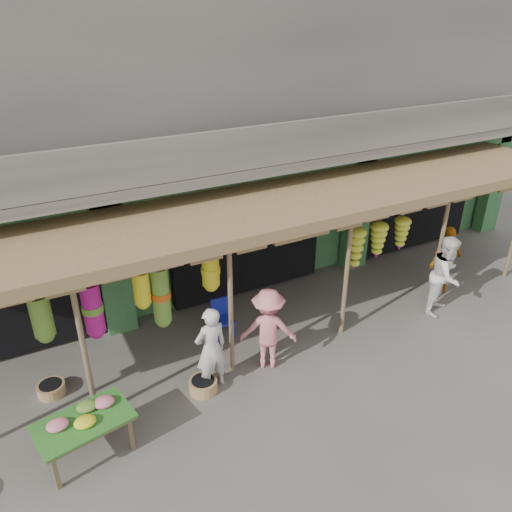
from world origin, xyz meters
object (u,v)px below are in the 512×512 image
person_right (446,275)px  person_shopper (268,329)px  flower_table (84,421)px  blue_chair (222,315)px  person_front (211,349)px  person_vendor (445,260)px

person_right → person_shopper: (-4.27, 0.17, -0.09)m
flower_table → person_shopper: person_shopper is taller
flower_table → blue_chair: size_ratio=1.84×
person_front → person_right: 5.42m
flower_table → person_front: bearing=2.1°
person_front → blue_chair: bearing=-126.3°
person_vendor → person_right: bearing=39.9°
person_right → person_vendor: bearing=18.6°
blue_chair → person_right: (4.63, -1.45, 0.44)m
person_front → person_shopper: 1.15m
person_front → person_vendor: person_vendor is taller
blue_chair → person_front: bearing=-117.0°
flower_table → person_shopper: 3.45m
person_right → person_vendor: (0.58, 0.56, -0.05)m
blue_chair → person_front: person_front is taller
flower_table → person_shopper: (3.40, 0.56, 0.15)m
person_right → person_vendor: size_ratio=1.06×
blue_chair → person_vendor: (5.21, -0.89, 0.39)m
person_shopper → person_vendor: bearing=-145.7°
blue_chair → person_vendor: size_ratio=0.48×
person_right → person_front: bearing=153.0°
flower_table → person_right: (7.67, 0.39, 0.23)m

